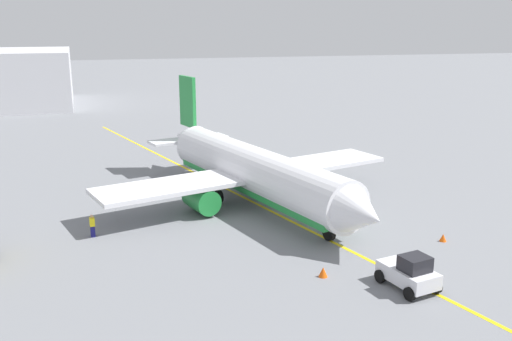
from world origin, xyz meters
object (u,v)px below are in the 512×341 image
object	(u,v)px
safety_cone_nose	(323,272)
safety_cone_wingtip	(443,238)
pushback_tug	(409,273)
refueling_worker	(92,226)
airplane	(253,171)

from	to	relation	value
safety_cone_nose	safety_cone_wingtip	bearing A→B (deg)	107.01
pushback_tug	refueling_worker	world-z (taller)	pushback_tug
safety_cone_nose	safety_cone_wingtip	distance (m)	11.07
refueling_worker	safety_cone_wingtip	distance (m)	25.66
safety_cone_nose	airplane	bearing A→B (deg)	-178.72
refueling_worker	safety_cone_nose	distance (m)	17.65
airplane	refueling_worker	distance (m)	14.53
airplane	safety_cone_wingtip	distance (m)	16.73
airplane	refueling_worker	world-z (taller)	airplane
pushback_tug	refueling_worker	distance (m)	22.80
pushback_tug	safety_cone_wingtip	xyz separation A→B (m)	(-6.03, 6.23, -0.73)
pushback_tug	safety_cone_wingtip	size ratio (longest dim) A/B	6.97
refueling_worker	safety_cone_wingtip	size ratio (longest dim) A/B	3.02
airplane	safety_cone_wingtip	xyz separation A→B (m)	(12.41, 10.93, -2.53)
airplane	safety_cone_nose	world-z (taller)	airplane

